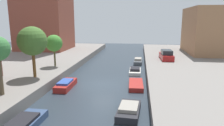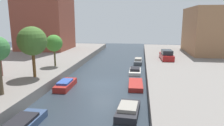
{
  "view_description": "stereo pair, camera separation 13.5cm",
  "coord_description": "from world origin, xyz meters",
  "px_view_note": "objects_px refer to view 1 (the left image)",
  "views": [
    {
      "loc": [
        4.07,
        -22.07,
        7.13
      ],
      "look_at": [
        0.31,
        5.69,
        1.31
      ],
      "focal_mm": 33.19,
      "sensor_mm": 36.0,
      "label": 1
    },
    {
      "loc": [
        4.21,
        -22.06,
        7.13
      ],
      "look_at": [
        0.31,
        5.69,
        1.31
      ],
      "focal_mm": 33.19,
      "sensor_mm": 36.0,
      "label": 2
    }
  ],
  "objects_px": {
    "low_block_right": "(215,30)",
    "moored_boat_right_4": "(135,71)",
    "moored_boat_left_1": "(23,124)",
    "moored_boat_right_3": "(136,85)",
    "moored_boat_right_2": "(129,110)",
    "moored_boat_right_5": "(138,61)",
    "moored_boat_left_2": "(66,85)",
    "parked_car": "(166,55)",
    "street_tree_3": "(54,43)",
    "street_tree_2": "(32,41)"
  },
  "relations": [
    {
      "from": "low_block_right",
      "to": "moored_boat_right_4",
      "type": "distance_m",
      "value": 20.57
    },
    {
      "from": "moored_boat_left_1",
      "to": "moored_boat_right_3",
      "type": "xyz_separation_m",
      "value": [
        7.24,
        9.95,
        -0.09
      ]
    },
    {
      "from": "moored_boat_right_4",
      "to": "moored_boat_right_3",
      "type": "bearing_deg",
      "value": -87.57
    },
    {
      "from": "moored_boat_right_2",
      "to": "moored_boat_right_5",
      "type": "height_order",
      "value": "moored_boat_right_5"
    },
    {
      "from": "moored_boat_left_1",
      "to": "moored_boat_left_2",
      "type": "height_order",
      "value": "moored_boat_left_2"
    },
    {
      "from": "moored_boat_left_1",
      "to": "moored_boat_right_5",
      "type": "height_order",
      "value": "moored_boat_right_5"
    },
    {
      "from": "moored_boat_left_1",
      "to": "moored_boat_right_2",
      "type": "relative_size",
      "value": 1.11
    },
    {
      "from": "parked_car",
      "to": "moored_boat_right_4",
      "type": "distance_m",
      "value": 7.48
    },
    {
      "from": "moored_boat_right_5",
      "to": "moored_boat_left_2",
      "type": "bearing_deg",
      "value": -118.73
    },
    {
      "from": "moored_boat_right_5",
      "to": "street_tree_3",
      "type": "bearing_deg",
      "value": -144.73
    },
    {
      "from": "moored_boat_left_1",
      "to": "moored_boat_left_2",
      "type": "relative_size",
      "value": 1.06
    },
    {
      "from": "low_block_right",
      "to": "moored_boat_left_2",
      "type": "distance_m",
      "value": 30.62
    },
    {
      "from": "moored_boat_left_1",
      "to": "moored_boat_right_2",
      "type": "bearing_deg",
      "value": 24.08
    },
    {
      "from": "moored_boat_left_2",
      "to": "moored_boat_right_4",
      "type": "relative_size",
      "value": 1.1
    },
    {
      "from": "moored_boat_right_2",
      "to": "moored_boat_left_2",
      "type": "bearing_deg",
      "value": 141.87
    },
    {
      "from": "street_tree_2",
      "to": "moored_boat_right_3",
      "type": "bearing_deg",
      "value": 5.41
    },
    {
      "from": "parked_car",
      "to": "street_tree_2",
      "type": "bearing_deg",
      "value": -140.96
    },
    {
      "from": "low_block_right",
      "to": "moored_boat_right_5",
      "type": "distance_m",
      "value": 16.67
    },
    {
      "from": "moored_boat_right_4",
      "to": "parked_car",
      "type": "bearing_deg",
      "value": 49.67
    },
    {
      "from": "parked_car",
      "to": "moored_boat_right_4",
      "type": "relative_size",
      "value": 1.34
    },
    {
      "from": "moored_boat_left_2",
      "to": "low_block_right",
      "type": "bearing_deg",
      "value": 44.17
    },
    {
      "from": "low_block_right",
      "to": "street_tree_2",
      "type": "bearing_deg",
      "value": -140.61
    },
    {
      "from": "street_tree_2",
      "to": "moored_boat_right_3",
      "type": "xyz_separation_m",
      "value": [
        11.05,
        1.05,
        -4.69
      ]
    },
    {
      "from": "moored_boat_right_3",
      "to": "moored_boat_right_4",
      "type": "relative_size",
      "value": 1.13
    },
    {
      "from": "low_block_right",
      "to": "street_tree_3",
      "type": "height_order",
      "value": "low_block_right"
    },
    {
      "from": "moored_boat_right_2",
      "to": "moored_boat_right_4",
      "type": "bearing_deg",
      "value": 89.4
    },
    {
      "from": "moored_boat_left_2",
      "to": "moored_boat_right_5",
      "type": "distance_m",
      "value": 15.64
    },
    {
      "from": "moored_boat_right_2",
      "to": "low_block_right",
      "type": "bearing_deg",
      "value": 61.2
    },
    {
      "from": "moored_boat_left_1",
      "to": "low_block_right",
      "type": "bearing_deg",
      "value": 54.1
    },
    {
      "from": "moored_boat_left_2",
      "to": "moored_boat_right_4",
      "type": "xyz_separation_m",
      "value": [
        7.19,
        7.31,
        -0.04
      ]
    },
    {
      "from": "street_tree_3",
      "to": "moored_boat_left_2",
      "type": "relative_size",
      "value": 1.11
    },
    {
      "from": "parked_car",
      "to": "moored_boat_right_2",
      "type": "xyz_separation_m",
      "value": [
        -4.9,
        -18.46,
        -1.28
      ]
    },
    {
      "from": "moored_boat_right_5",
      "to": "moored_boat_right_2",
      "type": "bearing_deg",
      "value": -91.37
    },
    {
      "from": "street_tree_2",
      "to": "moored_boat_right_5",
      "type": "distance_m",
      "value": 18.0
    },
    {
      "from": "moored_boat_right_2",
      "to": "street_tree_2",
      "type": "bearing_deg",
      "value": 151.27
    },
    {
      "from": "parked_car",
      "to": "moored_boat_right_5",
      "type": "xyz_separation_m",
      "value": [
        -4.44,
        0.8,
        -1.25
      ]
    },
    {
      "from": "moored_boat_left_2",
      "to": "street_tree_2",
      "type": "bearing_deg",
      "value": 175.19
    },
    {
      "from": "moored_boat_left_1",
      "to": "moored_boat_right_4",
      "type": "xyz_separation_m",
      "value": [
        6.99,
        15.91,
        -0.01
      ]
    },
    {
      "from": "low_block_right",
      "to": "parked_car",
      "type": "xyz_separation_m",
      "value": [
        -9.72,
        -8.14,
        -3.59
      ]
    },
    {
      "from": "street_tree_3",
      "to": "parked_car",
      "type": "distance_m",
      "value": 17.26
    },
    {
      "from": "moored_boat_left_2",
      "to": "moored_boat_right_3",
      "type": "relative_size",
      "value": 0.97
    },
    {
      "from": "street_tree_3",
      "to": "low_block_right",
      "type": "bearing_deg",
      "value": 31.03
    },
    {
      "from": "street_tree_2",
      "to": "moored_boat_left_2",
      "type": "bearing_deg",
      "value": -4.81
    },
    {
      "from": "street_tree_2",
      "to": "moored_boat_right_2",
      "type": "distance_m",
      "value": 12.98
    },
    {
      "from": "parked_car",
      "to": "moored_boat_left_2",
      "type": "relative_size",
      "value": 1.22
    },
    {
      "from": "moored_boat_right_2",
      "to": "moored_boat_right_5",
      "type": "relative_size",
      "value": 1.11
    },
    {
      "from": "low_block_right",
      "to": "moored_boat_left_2",
      "type": "xyz_separation_m",
      "value": [
        -21.68,
        -21.06,
        -4.87
      ]
    },
    {
      "from": "street_tree_3",
      "to": "moored_boat_right_3",
      "type": "bearing_deg",
      "value": -22.19
    },
    {
      "from": "moored_boat_left_2",
      "to": "moored_boat_right_2",
      "type": "height_order",
      "value": "moored_boat_right_2"
    },
    {
      "from": "street_tree_2",
      "to": "moored_boat_right_4",
      "type": "height_order",
      "value": "street_tree_2"
    }
  ]
}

